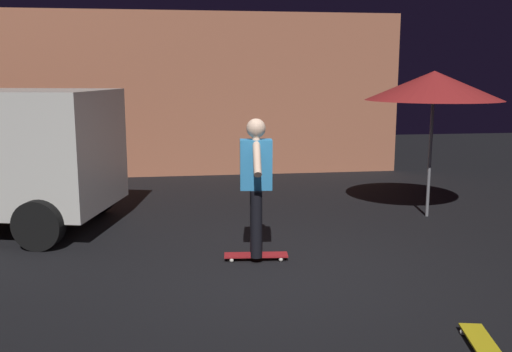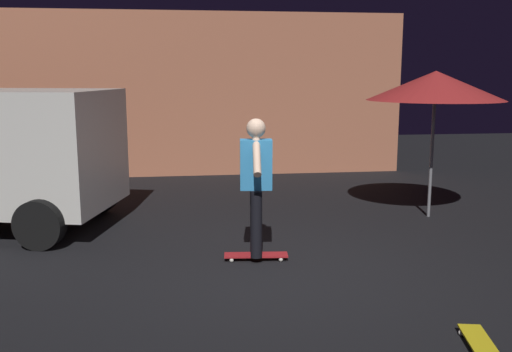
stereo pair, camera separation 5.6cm
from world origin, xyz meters
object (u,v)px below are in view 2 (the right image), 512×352
object	(u,v)px
skateboard_ridden	(256,255)
skater	(256,177)
skateboard_spare	(482,346)
patio_umbrella	(435,86)

from	to	relation	value
skateboard_ridden	skater	size ratio (longest dim) A/B	0.48
skateboard_ridden	skater	bearing A→B (deg)	180.00
skater	skateboard_spare	bearing A→B (deg)	-59.46
patio_umbrella	skateboard_ridden	xyz separation A→B (m)	(-3.03, -1.76, -2.02)
patio_umbrella	skater	world-z (taller)	patio_umbrella
skateboard_spare	skater	bearing A→B (deg)	120.54
skateboard_spare	skateboard_ridden	bearing A→B (deg)	120.54
skateboard_spare	patio_umbrella	bearing A→B (deg)	71.06
skateboard_ridden	skater	xyz separation A→B (m)	(-0.00, 0.00, 0.98)
skateboard_spare	skater	distance (m)	3.17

